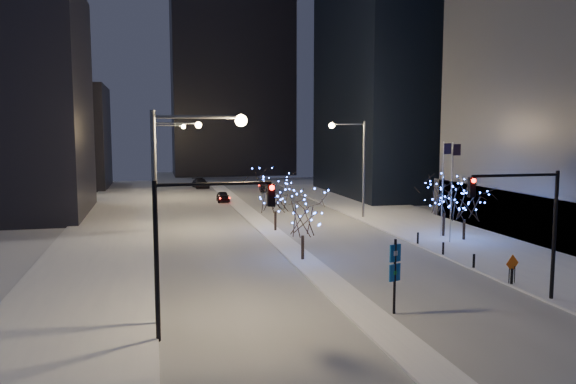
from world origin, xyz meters
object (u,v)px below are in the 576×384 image
object	(u,v)px
traffic_signal_west	(193,232)
traffic_signal_east	(530,214)
street_lamp_w_far	(161,150)
wayfinding_sign	(395,268)
car_near	(223,197)
construction_sign	(512,266)
street_lamp_w_mid	(166,159)
holiday_tree_plaza_far	(444,196)
street_lamp_east	(355,156)
holiday_tree_plaza_near	(465,201)
holiday_tree_median_near	(303,214)
street_lamp_w_near	(178,187)
holiday_tree_median_far	(275,192)
car_mid	(265,186)
car_far	(200,183)

from	to	relation	value
traffic_signal_west	traffic_signal_east	bearing A→B (deg)	3.29
street_lamp_w_far	wayfinding_sign	bearing A→B (deg)	-78.50
car_near	construction_sign	bearing A→B (deg)	-72.52
wayfinding_sign	street_lamp_w_mid	bearing A→B (deg)	93.09
traffic_signal_east	holiday_tree_plaza_far	world-z (taller)	traffic_signal_east
street_lamp_east	holiday_tree_plaza_near	xyz separation A→B (m)	(4.58, -13.32, -3.12)
traffic_signal_east	wayfinding_sign	distance (m)	7.89
construction_sign	holiday_tree_median_near	bearing A→B (deg)	124.38
street_lamp_w_near	holiday_tree_median_far	xyz separation A→B (m)	(9.44, 22.49, -2.93)
car_mid	holiday_tree_median_far	distance (m)	33.69
car_mid	holiday_tree_median_near	xyz separation A→B (m)	(-6.22, -44.63, 2.53)
traffic_signal_west	holiday_tree_median_near	xyz separation A→B (m)	(8.38, 12.96, -1.45)
street_lamp_w_near	car_far	bearing A→B (deg)	84.47
street_lamp_east	construction_sign	distance (m)	26.40
traffic_signal_east	wayfinding_sign	bearing A→B (deg)	179.97
traffic_signal_west	holiday_tree_median_near	size ratio (longest dim) A/B	1.41
street_lamp_w_near	car_near	distance (m)	45.86
street_lamp_w_mid	holiday_tree_median_near	world-z (taller)	street_lamp_w_mid
car_far	holiday_tree_median_far	bearing A→B (deg)	-92.06
car_far	holiday_tree_plaza_far	size ratio (longest dim) A/B	0.98
holiday_tree_median_far	street_lamp_east	bearing A→B (deg)	29.88
street_lamp_east	car_mid	world-z (taller)	street_lamp_east
street_lamp_w_far	holiday_tree_plaza_far	bearing A→B (deg)	-55.73
car_near	street_lamp_east	bearing A→B (deg)	-53.49
traffic_signal_west	car_near	distance (m)	47.57
traffic_signal_east	street_lamp_east	bearing A→B (deg)	87.74
traffic_signal_east	holiday_tree_plaza_near	xyz separation A→B (m)	(5.72, 15.69, -1.43)
car_far	holiday_tree_plaza_near	world-z (taller)	holiday_tree_plaza_near
holiday_tree_plaza_far	street_lamp_w_near	bearing A→B (deg)	-143.99
traffic_signal_west	traffic_signal_east	size ratio (longest dim) A/B	1.00
street_lamp_east	wayfinding_sign	bearing A→B (deg)	-106.60
street_lamp_w_mid	street_lamp_east	bearing A→B (deg)	8.96
street_lamp_w_mid	traffic_signal_west	xyz separation A→B (m)	(0.50, -27.00, -1.74)
street_lamp_w_far	holiday_tree_plaza_far	xyz separation A→B (m)	(22.79, -33.44, -2.93)
car_near	construction_sign	xyz separation A→B (m)	(11.80, -42.74, 0.53)
street_lamp_east	traffic_signal_east	distance (m)	29.08
wayfinding_sign	construction_sign	size ratio (longest dim) A/B	2.22
car_mid	car_far	distance (m)	11.46
street_lamp_w_far	traffic_signal_east	size ratio (longest dim) A/B	1.43
street_lamp_w_far	street_lamp_east	world-z (taller)	same
street_lamp_w_near	car_near	bearing A→B (deg)	80.59
street_lamp_east	traffic_signal_east	xyz separation A→B (m)	(-1.14, -29.00, -1.69)
holiday_tree_plaza_far	wayfinding_sign	size ratio (longest dim) A/B	1.38
holiday_tree_median_near	wayfinding_sign	bearing A→B (deg)	-82.86
car_near	holiday_tree_median_near	xyz separation A→B (m)	(1.44, -33.92, 2.67)
street_lamp_w_mid	street_lamp_east	distance (m)	19.26
traffic_signal_east	holiday_tree_median_far	xyz separation A→B (m)	(-8.44, 23.50, -1.19)
street_lamp_w_mid	holiday_tree_median_far	bearing A→B (deg)	-14.87
traffic_signal_west	construction_sign	world-z (taller)	traffic_signal_west
street_lamp_w_mid	traffic_signal_east	size ratio (longest dim) A/B	1.43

